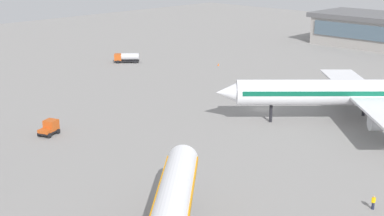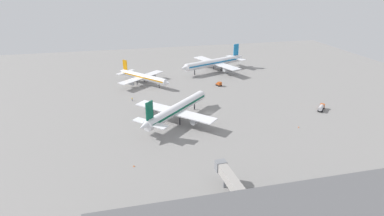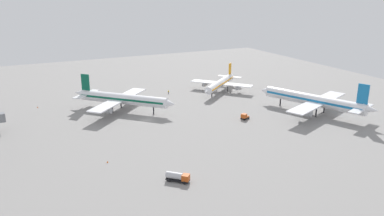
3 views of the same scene
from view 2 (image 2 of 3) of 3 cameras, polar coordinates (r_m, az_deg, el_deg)
name	(u,v)px [view 2 (image 2 of 3)]	position (r m, az deg, el deg)	size (l,w,h in m)	color
ground	(209,113)	(142.85, 3.10, -0.84)	(288.00, 288.00, 0.00)	gray
airplane_at_gate	(176,109)	(133.07, -2.81, -0.23)	(37.11, 36.62, 14.28)	white
airplane_taxiing	(214,63)	(205.32, 3.99, 8.12)	(47.89, 39.54, 15.24)	white
airplane_distant	(143,77)	(181.24, -8.74, 5.52)	(28.81, 32.05, 11.83)	white
baggage_tug	(219,84)	(177.91, 4.87, 4.32)	(3.16, 3.67, 2.30)	black
fuel_truck	(321,107)	(156.14, 22.12, 0.09)	(5.75, 5.85, 2.50)	black
ground_crew_worker	(132,99)	(158.75, -10.66, 1.58)	(0.50, 0.54, 1.67)	#1E2338
jet_bridge	(231,180)	(89.93, 6.92, -12.65)	(3.99, 18.09, 6.74)	#9E9993
safety_cone_near_gate	(134,166)	(105.62, -10.34, -10.14)	(0.44, 0.44, 0.60)	#EA590C
safety_cone_mid_apron	(299,127)	(135.79, 18.55, -3.23)	(0.44, 0.44, 0.60)	#EA590C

